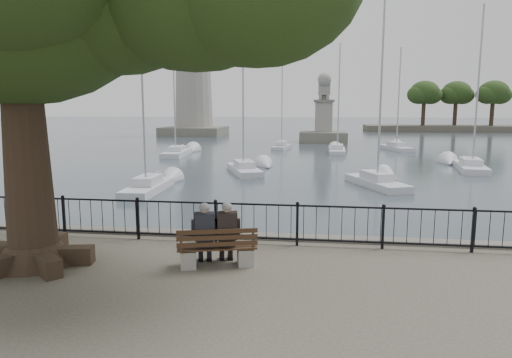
% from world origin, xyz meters
% --- Properties ---
extents(harbor, '(260.00, 260.00, 1.20)m').
position_xyz_m(harbor, '(0.00, 3.00, -0.50)').
color(harbor, '#5C5A52').
rests_on(harbor, ground).
extents(railing, '(22.06, 0.06, 1.00)m').
position_xyz_m(railing, '(0.00, 2.50, 0.56)').
color(railing, black).
rests_on(railing, ground).
extents(bench, '(1.71, 0.90, 0.87)m').
position_xyz_m(bench, '(-0.58, 0.78, 0.30)').
color(bench, gray).
rests_on(bench, ground).
extents(person_left, '(0.51, 0.74, 1.38)m').
position_xyz_m(person_left, '(-0.84, 0.80, 0.63)').
color(person_left, black).
rests_on(person_left, ground).
extents(person_right, '(0.51, 0.74, 1.38)m').
position_xyz_m(person_right, '(-0.40, 0.92, 0.63)').
color(person_right, black).
rests_on(person_right, ground).
extents(lighthouse, '(9.26, 9.26, 28.58)m').
position_xyz_m(lighthouse, '(-18.00, 62.00, 10.96)').
color(lighthouse, '#5C5A52').
rests_on(lighthouse, ground).
extents(lion_monument, '(5.80, 5.80, 8.60)m').
position_xyz_m(lion_monument, '(2.00, 49.94, 1.14)').
color(lion_monument, '#5C5A52').
rests_on(lion_monument, ground).
extents(sailboat_a, '(1.61, 5.10, 9.00)m').
position_xyz_m(sailboat_a, '(-7.24, 14.07, -0.71)').
color(sailboat_a, silver).
rests_on(sailboat_a, ground).
extents(sailboat_b, '(3.27, 5.52, 11.69)m').
position_xyz_m(sailboat_b, '(-3.42, 21.46, -0.66)').
color(sailboat_b, silver).
rests_on(sailboat_b, ground).
extents(sailboat_c, '(3.23, 5.29, 10.19)m').
position_xyz_m(sailboat_c, '(4.66, 17.23, -0.69)').
color(sailboat_c, silver).
rests_on(sailboat_c, ground).
extents(sailboat_d, '(2.50, 6.05, 11.20)m').
position_xyz_m(sailboat_d, '(11.91, 24.83, -0.68)').
color(sailboat_d, silver).
rests_on(sailboat_d, ground).
extents(sailboat_e, '(2.24, 6.19, 13.55)m').
position_xyz_m(sailboat_e, '(-11.27, 31.64, -0.63)').
color(sailboat_e, silver).
rests_on(sailboat_e, ground).
extents(sailboat_f, '(1.62, 5.33, 10.35)m').
position_xyz_m(sailboat_f, '(3.23, 35.99, -0.69)').
color(sailboat_f, silver).
rests_on(sailboat_f, ground).
extents(sailboat_g, '(3.02, 5.68, 10.39)m').
position_xyz_m(sailboat_g, '(9.30, 39.93, -0.69)').
color(sailboat_g, silver).
rests_on(sailboat_g, ground).
extents(sailboat_h, '(1.84, 4.78, 10.76)m').
position_xyz_m(sailboat_h, '(-2.40, 39.84, -0.66)').
color(sailboat_h, silver).
rests_on(sailboat_h, ground).
extents(far_shore, '(30.00, 8.60, 9.18)m').
position_xyz_m(far_shore, '(25.54, 79.46, 3.00)').
color(far_shore, '#4A463B').
rests_on(far_shore, ground).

